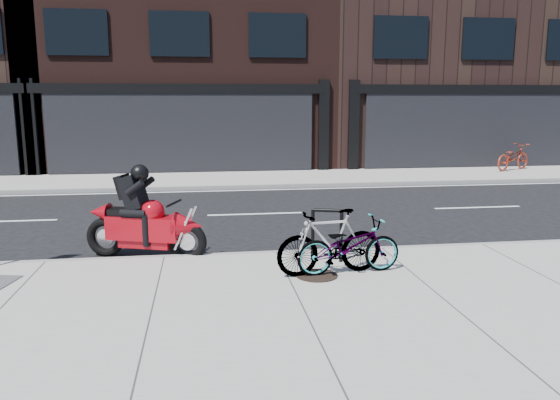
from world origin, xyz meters
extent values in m
plane|color=black|center=(0.00, 0.00, 0.00)|extent=(120.00, 120.00, 0.00)
cube|color=gray|center=(0.00, -5.00, 0.07)|extent=(60.00, 6.00, 0.13)
cube|color=gray|center=(0.00, 7.75, 0.07)|extent=(60.00, 3.50, 0.13)
cube|color=black|center=(10.00, 14.50, 6.25)|extent=(12.00, 10.00, 12.50)
cylinder|color=black|center=(0.56, -2.56, 0.57)|extent=(0.06, 0.06, 0.89)
cylinder|color=black|center=(1.02, -2.71, 0.57)|extent=(0.06, 0.06, 0.89)
cylinder|color=black|center=(0.79, -2.64, 1.02)|extent=(0.48, 0.21, 0.06)
imported|color=gray|center=(0.98, -3.33, 0.58)|extent=(1.77, 0.78, 0.90)
imported|color=gray|center=(0.67, -3.34, 0.65)|extent=(1.79, 0.71, 1.05)
torus|color=black|center=(-1.60, -1.87, 0.36)|extent=(0.75, 0.39, 0.74)
torus|color=black|center=(-3.10, -1.34, 0.36)|extent=(0.75, 0.39, 0.74)
cube|color=maroon|center=(-2.36, -1.60, 0.58)|extent=(1.41, 0.84, 0.43)
cone|color=maroon|center=(-1.55, -1.88, 0.65)|extent=(0.64, 0.63, 0.49)
sphere|color=maroon|center=(-2.20, -1.66, 0.87)|extent=(0.45, 0.45, 0.45)
cube|color=black|center=(-2.68, -1.49, 0.85)|extent=(0.69, 0.50, 0.13)
cylinder|color=silver|center=(-2.87, -1.21, 0.34)|extent=(0.62, 0.30, 0.10)
cube|color=black|center=(-2.53, -1.54, 1.23)|extent=(0.55, 0.52, 0.66)
cube|color=black|center=(-2.70, -1.48, 1.32)|extent=(0.36, 0.40, 0.45)
sphere|color=black|center=(-2.40, -1.59, 1.57)|extent=(0.32, 0.32, 0.32)
imported|color=maroon|center=(10.71, 8.24, 0.64)|extent=(2.04, 1.47, 1.02)
cylinder|color=black|center=(0.45, -3.41, 0.14)|extent=(0.86, 0.86, 0.02)
camera|label=1|loc=(-1.28, -11.47, 2.88)|focal=35.00mm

